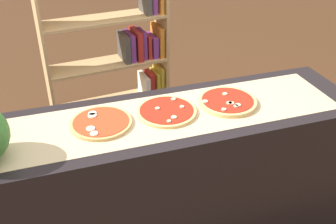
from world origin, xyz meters
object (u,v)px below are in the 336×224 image
Objects in this scene: pizza_mozzarella_0 at (101,123)px; pizza_mushroom_1 at (167,111)px; bookshelf at (125,66)px; pizza_mushroom_2 at (227,101)px.

pizza_mushroom_1 reaches higher than pizza_mozzarella_0.
bookshelf is at bearing 88.99° from pizza_mushroom_1.
pizza_mushroom_1 is (0.34, 0.00, -0.00)m from pizza_mozzarella_0.
pizza_mushroom_1 is at bearing 0.55° from pizza_mozzarella_0.
bookshelf is (0.36, 1.14, -0.24)m from pizza_mozzarella_0.
pizza_mushroom_2 is at bearing -0.56° from pizza_mozzarella_0.
pizza_mozzarella_0 is 0.98× the size of pizza_mushroom_2.
bookshelf is at bearing 105.49° from pizza_mushroom_2.
bookshelf reaches higher than pizza_mushroom_1.
pizza_mushroom_2 is (0.34, -0.01, 0.00)m from pizza_mushroom_1.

